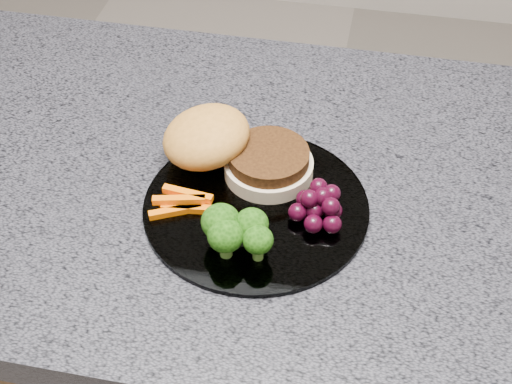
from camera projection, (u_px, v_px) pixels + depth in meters
island_cabinet at (260, 382)px, 1.19m from camera, size 1.20×0.60×0.86m
countertop at (262, 189)px, 0.87m from camera, size 1.20×0.60×0.04m
plate at (256, 206)px, 0.82m from camera, size 0.26×0.26×0.01m
burger at (228, 149)px, 0.85m from camera, size 0.19×0.12×0.06m
carrot_sticks at (183, 203)px, 0.81m from camera, size 0.07×0.05×0.02m
broccoli at (235, 230)px, 0.75m from camera, size 0.08×0.06×0.05m
grape_bunch at (320, 205)px, 0.79m from camera, size 0.06×0.06×0.04m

